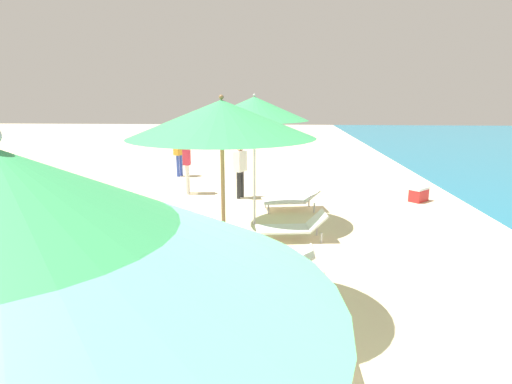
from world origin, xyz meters
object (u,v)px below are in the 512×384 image
umbrella_second (222,119)px  lounger_second_shoreside (275,263)px  umbrella_nearest (4,231)px  umbrella_farthest (254,109)px  person_walking_mid (179,150)px  person_walking_far (187,157)px  lounger_farthest_inland (293,227)px  cooler_box (419,194)px  lounger_second_inland (284,349)px  lounger_farthest_shoreside (291,199)px  person_walking_near (240,166)px

umbrella_second → lounger_second_shoreside: (0.64, 1.16, -2.31)m
umbrella_nearest → umbrella_second: size_ratio=0.97×
umbrella_farthest → person_walking_mid: (-3.07, 5.56, -1.64)m
umbrella_nearest → umbrella_farthest: bearing=88.3°
person_walking_mid → person_walking_far: size_ratio=0.88×
umbrella_farthest → umbrella_second: bearing=-92.0°
person_walking_mid → lounger_farthest_inland: bearing=-31.2°
umbrella_nearest → lounger_farthest_inland: umbrella_nearest is taller
umbrella_farthest → person_walking_far: size_ratio=1.63×
person_walking_far → umbrella_nearest: bearing=91.4°
lounger_second_shoreside → cooler_box: (3.91, 5.22, -0.08)m
person_walking_far → cooler_box: size_ratio=2.87×
umbrella_farthest → person_walking_far: umbrella_farthest is taller
lounger_second_inland → umbrella_farthest: size_ratio=0.43×
lounger_second_inland → person_walking_far: person_walking_far is taller
umbrella_farthest → lounger_farthest_shoreside: bearing=55.7°
umbrella_nearest → cooler_box: (4.64, 10.25, -2.30)m
lounger_farthest_inland → lounger_second_inland: bearing=80.1°
cooler_box → lounger_second_inland: bearing=-116.8°
umbrella_second → cooler_box: (4.55, 6.38, -2.40)m
lounger_second_inland → umbrella_nearest: bearing=72.2°
lounger_second_shoreside → person_walking_mid: bearing=-67.7°
umbrella_nearest → umbrella_second: bearing=88.7°
lounger_second_inland → person_walking_far: bearing=-71.1°
lounger_second_shoreside → person_walking_near: 5.45m
person_walking_near → person_walking_mid: 3.98m
lounger_second_inland → person_walking_near: person_walking_near is taller
lounger_second_shoreside → person_walking_near: person_walking_near is taller
umbrella_nearest → person_walking_near: (-0.33, 10.33, -1.55)m
lounger_farthest_shoreside → lounger_farthest_inland: 2.23m
lounger_second_inland → lounger_farthest_shoreside: (0.23, 6.35, 0.04)m
lounger_second_inland → umbrella_farthest: 5.63m
lounger_second_inland → person_walking_far: (-2.81, 7.98, 0.83)m
umbrella_nearest → lounger_second_inland: (0.86, 2.79, -2.23)m
lounger_farthest_shoreside → person_walking_near: size_ratio=0.96×
person_walking_far → cooler_box: bearing=166.6°
person_walking_near → lounger_farthest_inland: bearing=-37.5°
umbrella_second → person_walking_near: bearing=93.7°
umbrella_nearest → lounger_farthest_shoreside: (1.09, 9.13, -2.19)m
umbrella_second → lounger_farthest_inland: umbrella_second is taller
umbrella_farthest → person_walking_near: size_ratio=1.86×
lounger_second_inland → person_walking_mid: person_walking_mid is taller
umbrella_nearest → person_walking_far: (-1.95, 10.77, -1.40)m
umbrella_farthest → cooler_box: size_ratio=4.67×
lounger_farthest_shoreside → person_walking_far: 3.54m
lounger_second_inland → lounger_farthest_inland: bearing=-93.4°
lounger_second_inland → person_walking_near: bearing=-81.5°
umbrella_farthest → cooler_box: (4.41, 2.38, -2.39)m
umbrella_nearest → lounger_second_shoreside: (0.73, 5.03, -2.21)m
person_walking_far → person_walking_near: bearing=156.0°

